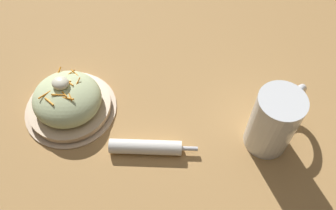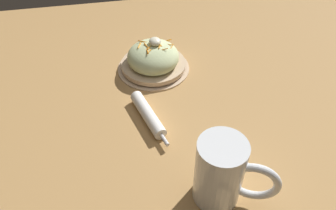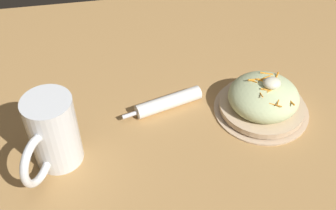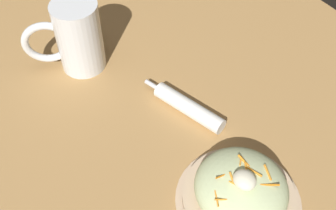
# 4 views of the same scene
# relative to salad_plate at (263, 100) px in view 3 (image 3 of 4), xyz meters

# --- Properties ---
(ground_plane) EXTENTS (1.43, 1.43, 0.00)m
(ground_plane) POSITION_rel_salad_plate_xyz_m (-0.24, -0.15, -0.03)
(ground_plane) COLOR #B2844C
(salad_plate) EXTENTS (0.22, 0.22, 0.10)m
(salad_plate) POSITION_rel_salad_plate_xyz_m (0.00, 0.00, 0.00)
(salad_plate) COLOR #D1B28E
(salad_plate) RESTS_ON ground_plane
(beer_mug) EXTENTS (0.11, 0.16, 0.16)m
(beer_mug) POSITION_rel_salad_plate_xyz_m (-0.46, -0.06, 0.04)
(beer_mug) COLOR white
(beer_mug) RESTS_ON ground_plane
(napkin_roll) EXTENTS (0.19, 0.08, 0.03)m
(napkin_roll) POSITION_rel_salad_plate_xyz_m (-0.21, 0.05, -0.02)
(napkin_roll) COLOR white
(napkin_roll) RESTS_ON ground_plane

